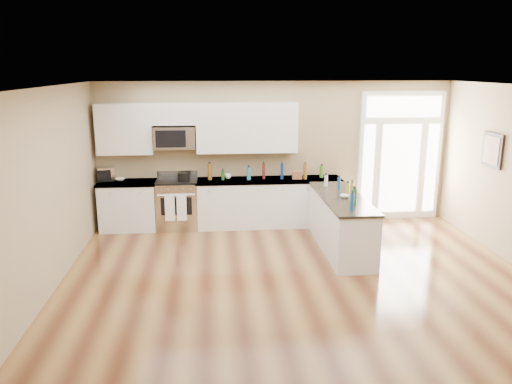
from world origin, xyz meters
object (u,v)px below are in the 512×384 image
Objects in this scene: kitchen_range at (178,204)px; stockpot at (184,176)px; peninsula_cabinet at (341,225)px; toaster_oven at (106,174)px.

stockpot reaches higher than kitchen_range.
kitchen_range reaches higher than peninsula_cabinet.
toaster_oven is at bearing 159.48° from peninsula_cabinet.
stockpot reaches higher than peninsula_cabinet.
toaster_oven is (-4.21, 1.58, 0.64)m from peninsula_cabinet.
kitchen_range is at bearing 161.05° from stockpot.
stockpot is 0.71× the size of toaster_oven.
kitchen_range is (-2.86, 1.45, 0.04)m from peninsula_cabinet.
peninsula_cabinet is at bearing -27.22° from stockpot.
peninsula_cabinet is at bearing -26.85° from kitchen_range.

